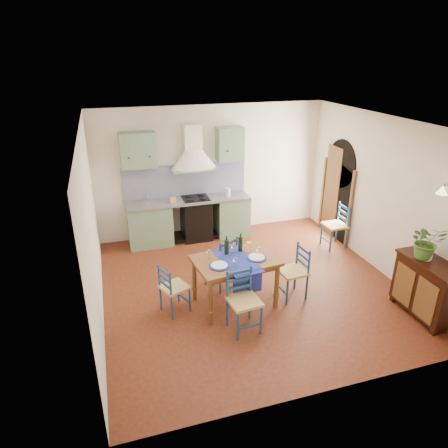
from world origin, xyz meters
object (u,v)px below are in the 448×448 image
(chair_near, at_px, (243,301))
(potted_plant, at_px, (427,242))
(sideboard, at_px, (427,287))
(dining_table, at_px, (236,265))

(chair_near, distance_m, potted_plant, 2.85)
(sideboard, bearing_deg, potted_plant, 105.96)
(chair_near, distance_m, sideboard, 2.82)
(dining_table, distance_m, chair_near, 0.69)
(dining_table, bearing_deg, sideboard, -23.06)
(potted_plant, bearing_deg, dining_table, 159.36)
(chair_near, height_order, potted_plant, potted_plant)
(dining_table, bearing_deg, chair_near, -98.30)
(dining_table, relative_size, potted_plant, 2.53)
(chair_near, bearing_deg, dining_table, 81.70)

